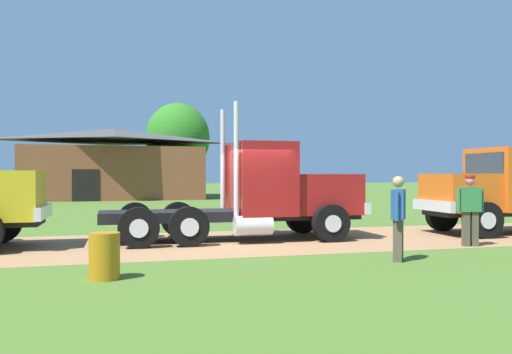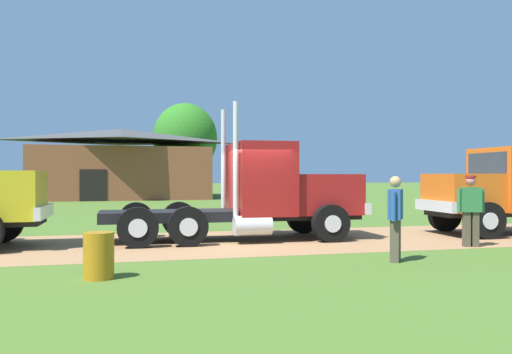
{
  "view_description": "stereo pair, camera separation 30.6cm",
  "coord_description": "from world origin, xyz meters",
  "px_view_note": "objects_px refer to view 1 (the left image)",
  "views": [
    {
      "loc": [
        -3.64,
        -14.39,
        1.83
      ],
      "look_at": [
        0.5,
        0.27,
        1.77
      ],
      "focal_mm": 38.15,
      "sensor_mm": 36.0,
      "label": 1
    },
    {
      "loc": [
        -3.34,
        -14.47,
        1.83
      ],
      "look_at": [
        0.5,
        0.27,
        1.77
      ],
      "focal_mm": 38.15,
      "sensor_mm": 36.0,
      "label": 2
    }
  ],
  "objects_px": {
    "visitor_standing_near": "(398,215)",
    "visitor_walking_mid": "(470,207)",
    "truck_foreground_white": "(267,194)",
    "shed_building": "(113,165)",
    "steel_barrel": "(104,256)"
  },
  "relations": [
    {
      "from": "truck_foreground_white",
      "to": "visitor_standing_near",
      "type": "height_order",
      "value": "truck_foreground_white"
    },
    {
      "from": "visitor_standing_near",
      "to": "visitor_walking_mid",
      "type": "distance_m",
      "value": 3.46
    },
    {
      "from": "visitor_walking_mid",
      "to": "visitor_standing_near",
      "type": "bearing_deg",
      "value": -151.41
    },
    {
      "from": "visitor_standing_near",
      "to": "visitor_walking_mid",
      "type": "xyz_separation_m",
      "value": [
        3.04,
        1.65,
        0.02
      ]
    },
    {
      "from": "shed_building",
      "to": "visitor_walking_mid",
      "type": "bearing_deg",
      "value": -74.95
    },
    {
      "from": "visitor_standing_near",
      "to": "steel_barrel",
      "type": "distance_m",
      "value": 6.03
    },
    {
      "from": "steel_barrel",
      "to": "shed_building",
      "type": "relative_size",
      "value": 0.06
    },
    {
      "from": "visitor_standing_near",
      "to": "visitor_walking_mid",
      "type": "bearing_deg",
      "value": 28.59
    },
    {
      "from": "truck_foreground_white",
      "to": "visitor_standing_near",
      "type": "distance_m",
      "value": 4.87
    },
    {
      "from": "visitor_walking_mid",
      "to": "shed_building",
      "type": "distance_m",
      "value": 32.05
    },
    {
      "from": "truck_foreground_white",
      "to": "shed_building",
      "type": "relative_size",
      "value": 0.54
    },
    {
      "from": "truck_foreground_white",
      "to": "visitor_walking_mid",
      "type": "bearing_deg",
      "value": -33.14
    },
    {
      "from": "visitor_walking_mid",
      "to": "shed_building",
      "type": "height_order",
      "value": "shed_building"
    },
    {
      "from": "truck_foreground_white",
      "to": "visitor_walking_mid",
      "type": "xyz_separation_m",
      "value": [
        4.55,
        -2.97,
        -0.26
      ]
    },
    {
      "from": "visitor_standing_near",
      "to": "shed_building",
      "type": "height_order",
      "value": "shed_building"
    }
  ]
}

